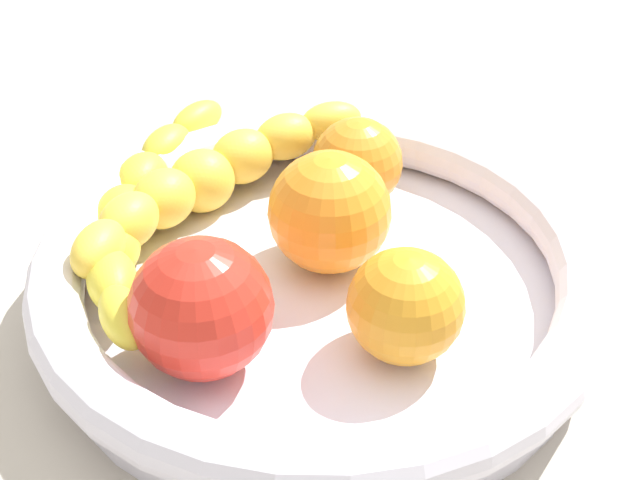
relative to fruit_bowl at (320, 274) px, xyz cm
name	(u,v)px	position (x,y,z in cm)	size (l,w,h in cm)	color
kitchen_counter	(320,328)	(0.00, 0.00, -3.95)	(120.00, 120.00, 3.00)	#B2AB9D
fruit_bowl	(320,274)	(0.00, 0.00, 0.00)	(30.78, 30.78, 4.75)	white
banana_draped_left	(210,177)	(7.51, 5.95, 1.77)	(16.78, 17.34, 4.37)	yellow
banana_draped_right	(138,209)	(4.93, 10.02, 1.44)	(24.21, 8.09, 3.79)	yellow
orange_front	(330,212)	(2.00, -0.68, 2.67)	(6.77, 6.77, 6.77)	orange
orange_mid_left	(406,306)	(-5.47, -3.67, 2.15)	(5.74, 5.74, 5.74)	orange
orange_mid_right	(357,163)	(8.04, -2.90, 2.05)	(5.53, 5.53, 5.53)	orange
tomato_red	(202,308)	(-5.50, 5.99, 2.71)	(6.86, 6.86, 6.86)	red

